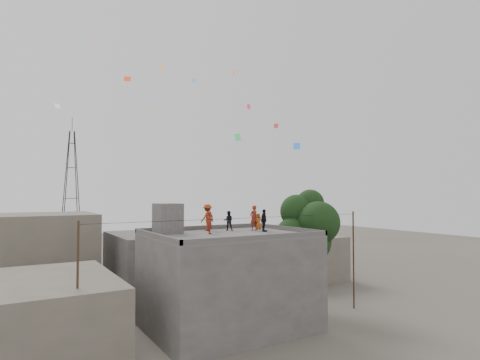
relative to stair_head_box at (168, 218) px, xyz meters
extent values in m
plane|color=#4F4841|center=(3.20, -2.60, -7.10)|extent=(140.00, 140.00, 0.00)
cube|color=#4A4745|center=(3.20, -2.60, -4.10)|extent=(10.00, 8.00, 6.00)
cube|color=#585552|center=(3.20, -2.60, -1.05)|extent=(10.00, 8.00, 0.10)
cube|color=#4A4745|center=(3.20, 1.32, -0.85)|extent=(10.00, 0.15, 0.30)
cube|color=#4A4745|center=(3.20, -6.53, -0.85)|extent=(10.00, 0.15, 0.30)
cube|color=#4A4745|center=(8.12, -2.60, -0.85)|extent=(0.15, 8.00, 0.30)
cube|color=#4A4745|center=(-1.72, -2.60, -0.85)|extent=(0.15, 8.00, 0.30)
cube|color=#4A4745|center=(0.00, 0.00, 0.00)|extent=(1.60, 1.80, 2.00)
cube|color=#5E574A|center=(-7.80, -0.60, -5.10)|extent=(8.00, 10.00, 4.00)
cube|color=#4A4745|center=(5.20, 11.40, -4.60)|extent=(12.00, 9.00, 5.00)
cube|color=#5E574A|center=(-6.80, 13.40, -3.60)|extent=(9.00, 8.00, 7.00)
cube|color=#5E574A|center=(17.20, 7.40, -4.90)|extent=(7.00, 8.00, 4.40)
cylinder|color=black|center=(10.40, -2.10, -5.10)|extent=(0.44, 0.44, 4.00)
cylinder|color=black|center=(10.55, -2.00, -3.50)|extent=(0.64, 0.91, 2.14)
sphere|color=black|center=(10.40, -2.10, -1.90)|extent=(3.60, 3.60, 3.60)
sphere|color=black|center=(11.50, -1.80, -1.10)|extent=(3.00, 3.00, 3.00)
sphere|color=black|center=(9.50, -1.60, -1.50)|extent=(2.80, 2.80, 2.80)
sphere|color=black|center=(10.80, -2.90, -0.50)|extent=(3.20, 3.20, 3.20)
sphere|color=black|center=(10.10, -1.20, 0.30)|extent=(2.60, 2.60, 2.60)
sphere|color=black|center=(11.20, -1.50, 0.90)|extent=(2.20, 2.20, 2.20)
cylinder|color=black|center=(-6.30, -4.10, -3.40)|extent=(0.12, 0.12, 7.40)
cylinder|color=black|center=(13.70, -3.60, -3.40)|extent=(0.12, 0.12, 7.40)
cylinder|color=black|center=(3.70, -3.85, 0.10)|extent=(20.00, 0.52, 0.02)
cylinder|color=black|center=(-1.65, 36.55, 1.90)|extent=(1.27, 1.27, 18.01)
cylinder|color=black|center=(0.05, 36.55, 1.90)|extent=(1.27, 1.27, 18.01)
cylinder|color=black|center=(0.05, 38.25, 1.90)|extent=(1.27, 1.27, 18.01)
cylinder|color=black|center=(-1.65, 38.25, 1.90)|extent=(1.27, 1.27, 18.01)
cube|color=black|center=(-0.80, 37.40, -3.50)|extent=(2.36, 0.08, 0.08)
cube|color=black|center=(-0.80, 37.40, -3.50)|extent=(0.08, 2.36, 0.08)
cube|color=black|center=(-0.80, 37.40, 1.00)|extent=(1.81, 0.08, 0.08)
cube|color=black|center=(-0.80, 37.40, 1.00)|extent=(0.08, 1.81, 0.08)
cube|color=black|center=(-0.80, 37.40, 5.50)|extent=(1.26, 0.08, 0.08)
cube|color=black|center=(-0.80, 37.40, 5.50)|extent=(0.08, 1.26, 0.08)
cube|color=black|center=(-0.80, 37.40, 9.10)|extent=(0.82, 0.08, 0.08)
cube|color=black|center=(-0.80, 37.40, 9.10)|extent=(0.08, 0.82, 0.08)
cylinder|color=black|center=(-0.80, 37.40, 11.90)|extent=(0.08, 0.08, 2.00)
imported|color=maroon|center=(6.02, -1.36, -0.10)|extent=(0.72, 0.54, 1.81)
imported|color=#B05214|center=(6.85, -0.69, -0.40)|extent=(0.69, 0.68, 1.20)
imported|color=black|center=(4.52, -0.29, -0.29)|extent=(0.86, 0.80, 1.41)
imported|color=black|center=(6.23, -2.35, -0.21)|extent=(0.97, 0.84, 1.57)
imported|color=#9D3611|center=(3.11, 0.28, -0.05)|extent=(1.40, 1.11, 1.90)
imported|color=maroon|center=(2.19, -1.95, -0.25)|extent=(0.60, 0.66, 1.50)
plane|color=#F54019|center=(-2.56, 0.91, 9.33)|extent=(0.50, 0.36, 0.39)
plane|color=#E7247C|center=(9.09, 4.19, 9.39)|extent=(0.16, 0.46, 0.44)
plane|color=yellow|center=(3.11, 12.28, 9.73)|extent=(0.45, 0.46, 0.30)
plane|color=blue|center=(11.30, 0.22, 5.60)|extent=(0.50, 0.46, 0.55)
plane|color=white|center=(-6.16, 6.94, 8.25)|extent=(0.48, 0.37, 0.37)
plane|color=orange|center=(10.58, 9.34, 14.08)|extent=(0.16, 0.40, 0.38)
plane|color=#34C65E|center=(4.21, -2.15, 5.53)|extent=(0.31, 0.53, 0.47)
plane|color=red|center=(13.45, 6.08, 8.35)|extent=(0.49, 0.35, 0.39)
plane|color=#FBA81A|center=(-0.42, 0.31, 10.24)|extent=(0.51, 0.44, 0.33)
plane|color=#4E9BEB|center=(6.63, 10.56, 12.96)|extent=(0.28, 0.32, 0.34)
plane|color=#F64DBF|center=(-4.32, 3.56, 12.34)|extent=(0.18, 0.45, 0.42)
camera|label=1|loc=(-9.71, -25.69, 1.64)|focal=30.00mm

